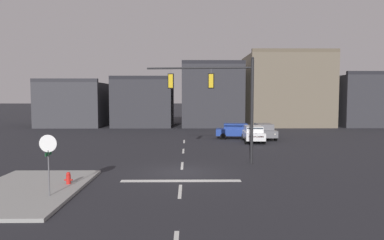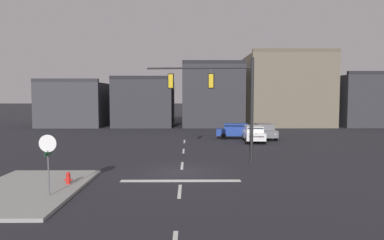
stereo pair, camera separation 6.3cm
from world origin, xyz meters
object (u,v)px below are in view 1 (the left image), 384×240
object	(u,v)px
car_lot_nearside	(264,131)
fire_hydrant	(68,180)
stop_sign	(48,150)
car_lot_middle	(237,131)
signal_mast_near_side	(221,93)
car_lot_farside	(253,133)

from	to	relation	value
car_lot_nearside	fire_hydrant	size ratio (longest dim) A/B	5.97
stop_sign	car_lot_middle	world-z (taller)	stop_sign
signal_mast_near_side	fire_hydrant	world-z (taller)	signal_mast_near_side
car_lot_farside	stop_sign	bearing A→B (deg)	-123.88
signal_mast_near_side	car_lot_nearside	size ratio (longest dim) A/B	1.59
stop_sign	car_lot_farside	size ratio (longest dim) A/B	0.62
stop_sign	car_lot_farside	world-z (taller)	stop_sign
stop_sign	car_lot_nearside	world-z (taller)	stop_sign
car_lot_nearside	fire_hydrant	world-z (taller)	car_lot_nearside
car_lot_nearside	signal_mast_near_side	bearing A→B (deg)	-114.05
stop_sign	fire_hydrant	world-z (taller)	stop_sign
stop_sign	car_lot_nearside	distance (m)	25.30
fire_hydrant	car_lot_nearside	bearing A→B (deg)	53.68
car_lot_nearside	stop_sign	bearing A→B (deg)	-123.86
signal_mast_near_side	car_lot_nearside	world-z (taller)	signal_mast_near_side
signal_mast_near_side	car_lot_middle	size ratio (longest dim) A/B	1.55
signal_mast_near_side	car_lot_nearside	xyz separation A→B (m)	(5.77, 12.94, -3.86)
stop_sign	car_lot_nearside	bearing A→B (deg)	56.14
stop_sign	fire_hydrant	size ratio (longest dim) A/B	3.77
signal_mast_near_side	stop_sign	xyz separation A→B (m)	(-8.31, -8.05, -2.57)
car_lot_farside	signal_mast_near_side	bearing A→B (deg)	-111.62
signal_mast_near_side	fire_hydrant	xyz separation A→B (m)	(-8.17, -6.03, -4.39)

